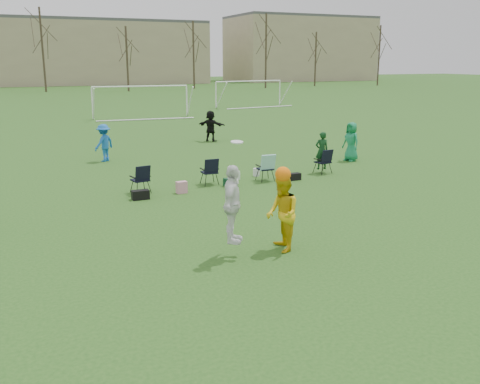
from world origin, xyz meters
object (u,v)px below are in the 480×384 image
fielder_blue (104,143)px  goal_mid (141,93)px  center_contest (262,209)px  fielder_green_far (351,142)px  goal_right (249,86)px  fielder_black (211,126)px

fielder_blue → goal_mid: (5.95, 17.64, 1.10)m
center_contest → goal_mid: 31.26m
fielder_green_far → center_contest: center_contest is taller
goal_mid → goal_right: 13.42m
goal_mid → fielder_blue: bearing=-104.6°
center_contest → goal_right: size_ratio=0.36×
fielder_green_far → goal_right: bearing=152.5°
fielder_black → goal_mid: 13.98m
center_contest → goal_mid: (4.71, 30.89, 0.85)m
center_contest → goal_mid: bearing=81.3°
fielder_black → goal_right: (11.52, 19.93, 1.08)m
fielder_blue → goal_right: bearing=-166.2°
goal_mid → goal_right: size_ratio=1.01×
fielder_green_far → fielder_black: 8.78m
fielder_green_far → fielder_black: bearing=-167.6°
goal_mid → goal_right: same height
goal_right → center_contest: bearing=-122.4°
fielder_blue → goal_mid: goal_mid is taller
fielder_blue → goal_mid: 18.65m
fielder_blue → fielder_green_far: size_ratio=0.96×
fielder_blue → center_contest: bearing=56.3°
fielder_black → center_contest: center_contest is taller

